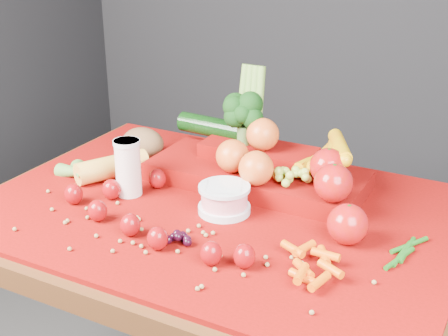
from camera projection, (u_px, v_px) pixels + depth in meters
The scene contains 12 objects.
table at pixel (220, 248), 1.44m from camera, with size 1.10×0.80×0.75m.
red_cloth at pixel (220, 209), 1.40m from camera, with size 1.05×0.75×0.01m, color #7A0405.
milk_glass at pixel (128, 166), 1.44m from camera, with size 0.06×0.06×0.13m.
yogurt_bowl at pixel (224, 198), 1.36m from camera, with size 0.12×0.12×0.06m.
strawberry_scatter at pixel (138, 209), 1.33m from camera, with size 0.54×0.28×0.05m.
dark_grape_cluster at pixel (179, 237), 1.25m from camera, with size 0.06×0.05×0.03m, color black, non-canonical shape.
soybean_scatter at pixel (172, 245), 1.24m from camera, with size 0.84×0.24×0.01m, color olive, non-canonical shape.
corn_ear at pixel (88, 170), 1.53m from camera, with size 0.26×0.26×0.06m.
potato at pixel (143, 143), 1.66m from camera, with size 0.12×0.09×0.08m, color #523D20.
baby_carrot_pile at pixel (310, 265), 1.15m from camera, with size 0.17×0.17×0.03m, color #DA5307, non-canonical shape.
green_bean_pile at pixel (400, 251), 1.21m from camera, with size 0.14×0.12×0.01m, color #145313, non-canonical shape.
produce_mound at pixel (269, 163), 1.48m from camera, with size 0.59×0.37×0.27m.
Camera 1 is at (0.60, -1.10, 1.39)m, focal length 50.00 mm.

